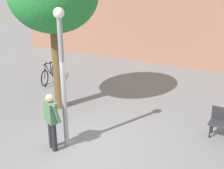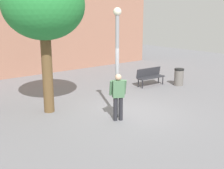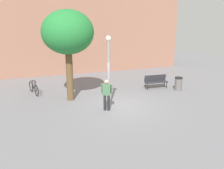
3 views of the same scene
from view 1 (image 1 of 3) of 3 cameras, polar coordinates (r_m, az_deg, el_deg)
name	(u,v)px [view 1 (image 1 of 3)]	position (r m, az deg, el deg)	size (l,w,h in m)	color
ground_plane	(85,148)	(8.74, -5.15, -11.89)	(36.00, 36.00, 0.00)	slate
lamppost	(62,69)	(7.95, -9.41, 2.98)	(0.28, 0.28, 3.88)	gray
person_by_lamppost	(51,118)	(8.35, -11.42, -6.28)	(0.63, 0.47, 1.67)	#232328
bicycle_black	(50,73)	(13.69, -11.70, 2.10)	(0.51, 1.76, 0.97)	black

